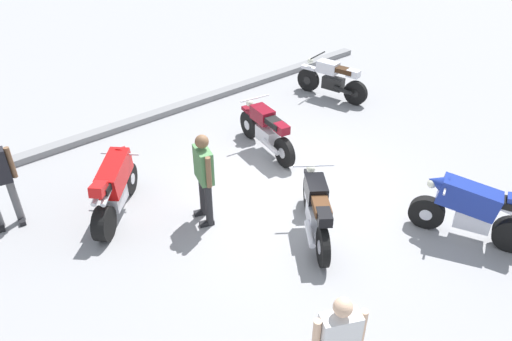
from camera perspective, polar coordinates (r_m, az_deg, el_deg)
The scene contains 8 objects.
ground_plane at distance 9.23m, azimuth 4.17°, elevation -3.04°, with size 40.00×40.00×0.00m, color gray.
curb_edge at distance 12.40m, azimuth -10.79°, elevation 6.89°, with size 14.00×0.30×0.15m, color gray.
motorcycle_red_sportbike at distance 8.80m, azimuth -16.47°, elevation -1.75°, with size 1.51×1.51×1.14m.
motorcycle_black_cruiser at distance 8.08m, azimuth 7.16°, elevation -4.58°, with size 1.35×1.75×1.09m.
motorcycle_blue_sportbike at distance 8.66m, azimuth 24.25°, elevation -4.19°, with size 1.03×1.86×1.14m.
motorcycle_maroon_cruiser at distance 10.37m, azimuth 1.22°, elevation 4.84°, with size 0.77×2.08×1.09m.
motorcycle_silver_cruiser at distance 13.10m, azimuth 9.05°, elevation 10.67°, with size 0.72×2.07×1.09m.
person_in_green_shirt at distance 8.13m, azimuth -6.21°, elevation -0.33°, with size 0.42×0.65×1.71m.
Camera 1 is at (-5.32, -5.24, 5.42)m, focal length 33.64 mm.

